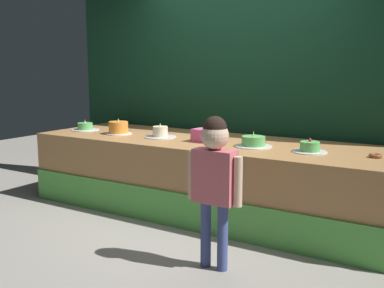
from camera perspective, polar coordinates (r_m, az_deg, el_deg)
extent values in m
plane|color=gray|center=(4.44, -1.79, -10.28)|extent=(12.00, 12.00, 0.00)
cube|color=#B27F4C|center=(4.82, 2.14, -3.97)|extent=(3.84, 1.20, 0.76)
cube|color=#59B24C|center=(4.37, -1.88, -8.22)|extent=(3.84, 0.02, 0.34)
cube|color=#113823|center=(5.30, 5.99, 8.20)|extent=(4.64, 0.08, 2.77)
cylinder|color=#3F4C8C|center=(3.55, 1.72, -11.04)|extent=(0.08, 0.08, 0.51)
cylinder|color=#3F4C8C|center=(3.49, 3.79, -11.46)|extent=(0.08, 0.08, 0.51)
cube|color=#D86672|center=(3.38, 2.81, -4.03)|extent=(0.32, 0.14, 0.40)
cylinder|color=beige|center=(3.48, 0.05, -3.88)|extent=(0.06, 0.06, 0.36)
cylinder|color=beige|center=(3.30, 5.71, -4.67)|extent=(0.06, 0.06, 0.36)
sphere|color=beige|center=(3.33, 2.85, 1.03)|extent=(0.20, 0.20, 0.20)
sphere|color=black|center=(3.32, 2.86, 1.99)|extent=(0.17, 0.17, 0.17)
cube|color=pink|center=(4.63, 1.42, 1.07)|extent=(0.22, 0.19, 0.13)
torus|color=brown|center=(4.13, 21.76, -1.35)|extent=(0.11, 0.11, 0.03)
cylinder|color=white|center=(5.63, -13.06, 1.73)|extent=(0.33, 0.33, 0.01)
cylinder|color=#59B259|center=(5.62, -13.08, 2.18)|extent=(0.17, 0.17, 0.08)
cone|color=#F2E566|center=(5.62, -13.10, 2.77)|extent=(0.02, 0.02, 0.04)
cylinder|color=white|center=(5.24, -9.06, 1.29)|extent=(0.30, 0.30, 0.01)
cylinder|color=orange|center=(5.23, -9.08, 2.05)|extent=(0.21, 0.21, 0.13)
cone|color=#F2E566|center=(5.22, -9.11, 2.97)|extent=(0.02, 0.02, 0.04)
cylinder|color=silver|center=(4.94, -3.94, 0.89)|extent=(0.34, 0.34, 0.01)
cylinder|color=beige|center=(4.93, -3.95, 1.57)|extent=(0.16, 0.16, 0.11)
cone|color=#F2E566|center=(4.92, -3.96, 2.43)|extent=(0.02, 0.02, 0.04)
cylinder|color=white|center=(4.40, 7.58, -0.26)|extent=(0.35, 0.35, 0.01)
cylinder|color=#59B259|center=(4.39, 7.60, 0.38)|extent=(0.22, 0.22, 0.09)
cone|color=#F2E566|center=(4.38, 7.62, 1.32)|extent=(0.02, 0.02, 0.05)
cylinder|color=white|center=(4.21, 14.34, -0.92)|extent=(0.31, 0.31, 0.01)
cylinder|color=#59B259|center=(4.20, 14.37, -0.28)|extent=(0.17, 0.17, 0.08)
sphere|color=red|center=(4.19, 14.40, 0.48)|extent=(0.03, 0.03, 0.03)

